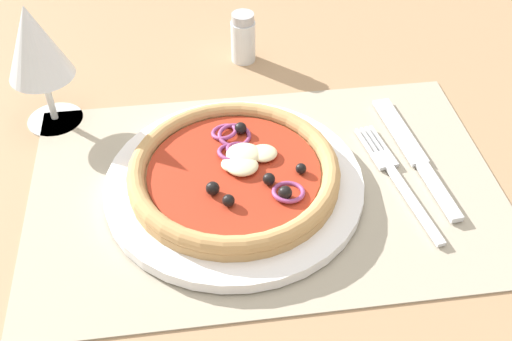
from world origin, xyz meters
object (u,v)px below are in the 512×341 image
object	(u,v)px
knife	(414,153)
wine_glass	(34,46)
pizza	(234,169)
fork	(394,174)
plate	(234,181)
pepper_shaker	(243,38)

from	to	relation	value
knife	wine_glass	size ratio (longest dim) A/B	1.35
pizza	fork	size ratio (longest dim) A/B	1.19
plate	wine_glass	xyz separation A→B (cm)	(-19.61, 14.05, 9.12)
knife	wine_glass	world-z (taller)	wine_glass
plate	wine_glass	size ratio (longest dim) A/B	1.78
pizza	fork	xyz separation A→B (cm)	(16.84, -0.83, -2.11)
fork	wine_glass	distance (cm)	40.56
knife	wine_glass	distance (cm)	42.48
plate	pizza	size ratio (longest dim) A/B	1.23
knife	wine_glass	xyz separation A→B (cm)	(-39.66, 11.91, 9.48)
knife	pizza	bearing A→B (deg)	90.16
fork	pepper_shaker	size ratio (longest dim) A/B	2.69
pizza	knife	xyz separation A→B (cm)	(19.98, 2.12, -2.08)
fork	knife	size ratio (longest dim) A/B	0.90
plate	pizza	xyz separation A→B (cm)	(0.07, 0.03, 1.71)
pizza	fork	world-z (taller)	pizza
knife	pepper_shaker	size ratio (longest dim) A/B	2.99
plate	knife	distance (cm)	20.16
pizza	knife	world-z (taller)	pizza
pizza	wine_glass	world-z (taller)	wine_glass
plate	fork	distance (cm)	16.93
plate	pizza	world-z (taller)	pizza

